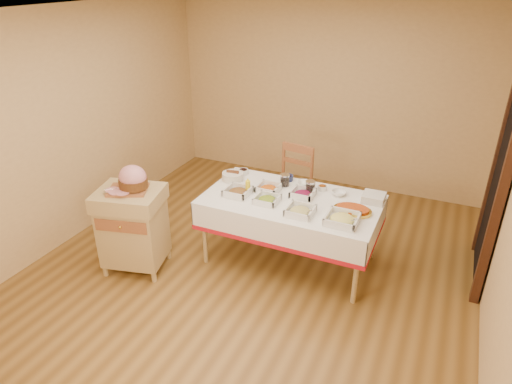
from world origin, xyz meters
TOP-DOWN VIEW (x-y plane):
  - room_shell at (0.00, 0.00)m, footprint 5.00×5.00m
  - doorway at (2.20, 0.90)m, footprint 0.09×1.10m
  - dining_table at (0.30, 0.30)m, footprint 1.82×1.02m
  - butcher_cart at (-1.15, -0.50)m, footprint 0.76×0.68m
  - dining_chair at (0.02, 1.04)m, footprint 0.52×0.50m
  - ham_on_board at (-1.11, -0.47)m, footprint 0.40×0.38m
  - serving_dish_a at (-0.25, 0.15)m, footprint 0.26×0.26m
  - serving_dish_b at (0.10, 0.12)m, footprint 0.24×0.24m
  - serving_dish_c at (0.49, 0.03)m, footprint 0.26×0.26m
  - serving_dish_d at (0.91, 0.04)m, footprint 0.30×0.30m
  - serving_dish_e at (0.01, 0.36)m, footprint 0.25×0.23m
  - serving_dish_f at (0.39, 0.39)m, footprint 0.25×0.23m
  - small_bowl_left at (-0.44, 0.67)m, footprint 0.12×0.12m
  - small_bowl_mid at (0.09, 0.72)m, footprint 0.14×0.14m
  - small_bowl_right at (0.53, 0.63)m, footprint 0.10×0.10m
  - bowl_white_imported at (0.32, 0.68)m, footprint 0.19×0.19m
  - bowl_small_imported at (0.73, 0.59)m, footprint 0.17×0.17m
  - preserve_jar_left at (0.12, 0.57)m, footprint 0.11×0.11m
  - preserve_jar_right at (0.43, 0.52)m, footprint 0.11×0.11m
  - mustard_bottle at (-0.18, 0.26)m, footprint 0.05×0.05m
  - bread_basket at (-0.47, 0.47)m, footprint 0.24×0.24m
  - plate_stack at (1.09, 0.60)m, footprint 0.22×0.22m
  - brass_platter at (0.95, 0.28)m, footprint 0.38×0.27m

SIDE VIEW (x-z plane):
  - butcher_cart at x=-1.15m, z-range 0.06..0.98m
  - dining_chair at x=0.02m, z-range 0.01..1.03m
  - dining_table at x=0.30m, z-range 0.22..0.98m
  - bowl_white_imported at x=0.32m, z-range 0.76..0.80m
  - brass_platter at x=0.95m, z-range 0.76..0.81m
  - bowl_small_imported at x=0.73m, z-range 0.76..0.81m
  - small_bowl_right at x=0.53m, z-range 0.76..0.81m
  - small_bowl_left at x=-0.44m, z-range 0.76..0.82m
  - serving_dish_b at x=0.10m, z-range 0.74..0.84m
  - small_bowl_mid at x=0.09m, z-range 0.76..0.82m
  - serving_dish_c at x=0.49m, z-range 0.74..0.85m
  - serving_dish_e at x=0.01m, z-range 0.74..0.85m
  - serving_dish_f at x=0.39m, z-range 0.74..0.85m
  - serving_dish_a at x=-0.25m, z-range 0.74..0.85m
  - serving_dish_d at x=0.91m, z-range 0.74..0.85m
  - plate_stack at x=1.09m, z-range 0.76..0.84m
  - bread_basket at x=-0.47m, z-range 0.75..0.86m
  - preserve_jar_left at x=0.12m, z-range 0.75..0.89m
  - preserve_jar_right at x=0.43m, z-range 0.75..0.89m
  - mustard_bottle at x=-0.18m, z-range 0.75..0.91m
  - ham_on_board at x=-1.11m, z-range 0.90..1.16m
  - doorway at x=2.20m, z-range 0.01..2.21m
  - room_shell at x=0.00m, z-range -1.20..3.80m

